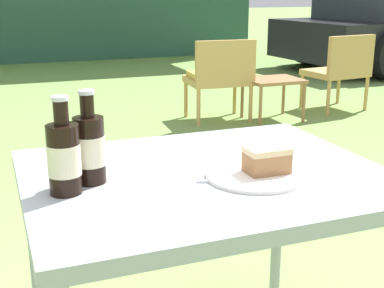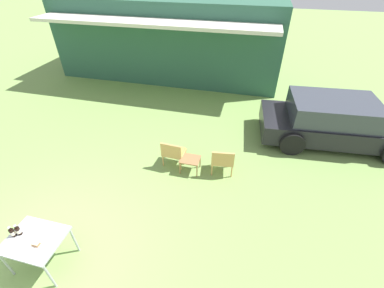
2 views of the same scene
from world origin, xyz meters
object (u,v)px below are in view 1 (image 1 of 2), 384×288
(cake_on_plate, at_px, (260,168))
(cola_bottle_near, at_px, (89,148))
(patio_table, at_px, (205,195))
(wicker_chair_cushioned, at_px, (220,75))
(wicker_chair_plain, at_px, (341,68))
(garden_side_table, at_px, (273,84))
(cola_bottle_far, at_px, (64,157))

(cake_on_plate, bearing_deg, cola_bottle_near, 164.43)
(patio_table, distance_m, cola_bottle_near, 0.34)
(wicker_chair_cushioned, height_order, wicker_chair_plain, same)
(garden_side_table, relative_size, cake_on_plate, 1.95)
(cola_bottle_near, xyz_separation_m, cola_bottle_far, (-0.07, -0.05, 0.00))
(cola_bottle_far, bearing_deg, garden_side_table, 53.25)
(wicker_chair_plain, bearing_deg, wicker_chair_cushioned, -8.16)
(wicker_chair_cushioned, xyz_separation_m, cake_on_plate, (-1.36, -3.33, 0.32))
(wicker_chair_cushioned, height_order, patio_table, wicker_chair_cushioned)
(patio_table, height_order, cola_bottle_near, cola_bottle_near)
(wicker_chair_cushioned, distance_m, cola_bottle_near, 3.70)
(wicker_chair_cushioned, bearing_deg, patio_table, 69.31)
(wicker_chair_plain, xyz_separation_m, patio_table, (-2.80, -3.23, 0.23))
(garden_side_table, height_order, cola_bottle_near, cola_bottle_near)
(garden_side_table, xyz_separation_m, patio_table, (-1.97, -3.12, 0.32))
(cola_bottle_far, bearing_deg, cola_bottle_near, 37.50)
(wicker_chair_cushioned, bearing_deg, wicker_chair_plain, -177.02)
(wicker_chair_cushioned, relative_size, wicker_chair_plain, 1.00)
(patio_table, distance_m, cake_on_plate, 0.17)
(garden_side_table, height_order, patio_table, patio_table)
(wicker_chair_plain, relative_size, cake_on_plate, 2.97)
(cola_bottle_far, bearing_deg, cake_on_plate, -7.39)
(patio_table, bearing_deg, cola_bottle_near, 174.44)
(garden_side_table, distance_m, cake_on_plate, 3.73)
(cola_bottle_near, distance_m, cola_bottle_far, 0.09)
(cake_on_plate, distance_m, cola_bottle_near, 0.44)
(garden_side_table, relative_size, cola_bottle_far, 2.13)
(cola_bottle_near, bearing_deg, patio_table, -5.56)
(garden_side_table, bearing_deg, wicker_chair_plain, 7.46)
(patio_table, relative_size, cola_bottle_far, 4.03)
(wicker_chair_plain, distance_m, garden_side_table, 0.84)
(patio_table, bearing_deg, wicker_chair_plain, 49.02)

